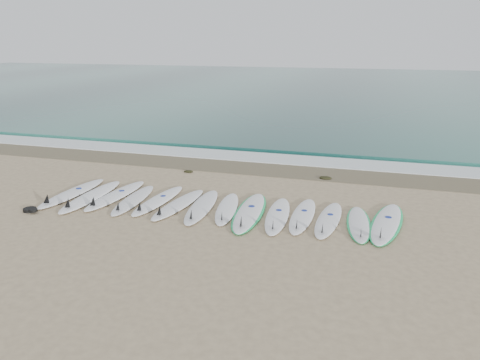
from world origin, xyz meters
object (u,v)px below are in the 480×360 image
(surfboard_13, at_px, (386,223))
(surfboard_0, at_px, (71,193))
(surfboard_7, at_px, (227,209))
(leash_coil, at_px, (31,210))

(surfboard_13, bearing_deg, surfboard_0, -170.85)
(surfboard_0, relative_size, surfboard_7, 1.15)
(surfboard_0, distance_m, leash_coil, 1.40)
(leash_coil, bearing_deg, surfboard_7, 17.12)
(surfboard_0, bearing_deg, surfboard_7, 2.91)
(leash_coil, bearing_deg, surfboard_13, 10.47)
(surfboard_7, relative_size, surfboard_13, 0.85)
(surfboard_13, height_order, leash_coil, surfboard_13)
(surfboard_7, height_order, leash_coil, surfboard_7)
(surfboard_7, bearing_deg, surfboard_13, -7.98)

